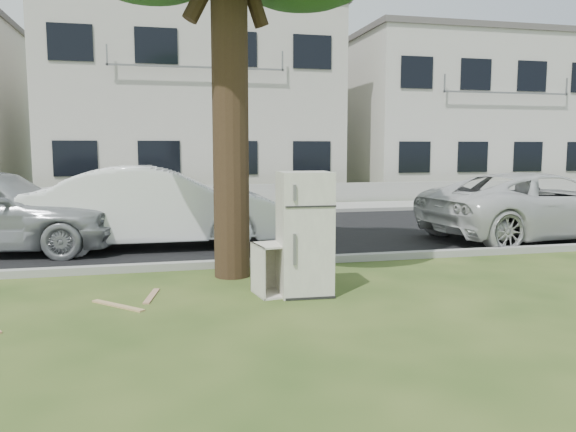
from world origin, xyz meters
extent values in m
plane|color=#2A4217|center=(0.00, 0.00, 0.00)|extent=(120.00, 120.00, 0.00)
cube|color=black|center=(0.00, 6.00, 0.01)|extent=(120.00, 7.00, 0.01)
cube|color=gray|center=(0.00, 2.45, 0.00)|extent=(120.00, 0.18, 0.12)
cube|color=gray|center=(0.00, 9.55, 0.00)|extent=(120.00, 0.18, 0.12)
cube|color=gray|center=(0.00, 11.00, 0.01)|extent=(120.00, 2.80, 0.01)
cube|color=gray|center=(0.00, 12.60, 0.35)|extent=(120.00, 0.15, 0.70)
cylinder|color=black|center=(-0.40, 1.80, 2.60)|extent=(0.54, 0.54, 5.20)
cube|color=#B8B3A8|center=(0.00, 17.50, 3.60)|extent=(11.00, 8.00, 7.20)
cube|color=#595451|center=(0.00, 17.50, 7.32)|extent=(11.22, 8.16, 0.24)
cube|color=beige|center=(12.00, 17.50, 3.30)|extent=(10.00, 8.00, 6.60)
cube|color=#595451|center=(12.00, 17.50, 6.72)|extent=(10.20, 8.16, 0.24)
cube|color=beige|center=(0.41, 0.53, 0.82)|extent=(0.70, 0.65, 1.64)
cube|color=white|center=(0.20, 0.63, 0.34)|extent=(0.95, 0.67, 0.69)
cube|color=tan|center=(-2.00, 0.47, 0.01)|extent=(0.67, 0.68, 0.02)
cube|color=tan|center=(-1.60, 0.84, 0.01)|extent=(0.22, 0.73, 0.02)
imported|color=white|center=(-1.48, 4.65, 0.80)|extent=(4.86, 1.74, 1.60)
imported|color=silver|center=(6.53, 3.89, 0.72)|extent=(5.40, 2.96, 1.43)
camera|label=1|loc=(-1.50, -6.60, 1.95)|focal=35.00mm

